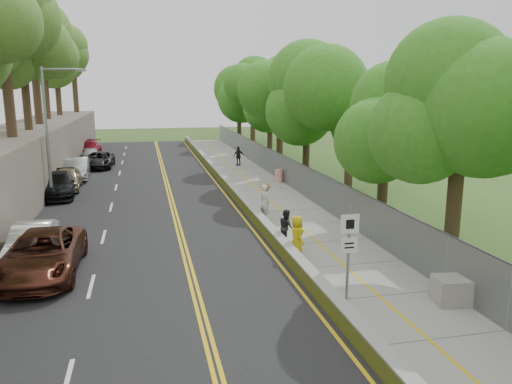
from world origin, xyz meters
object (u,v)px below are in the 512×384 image
object	(u,v)px
painter_0	(297,236)
car_1	(32,242)
person_far	(239,156)
construction_barrel	(279,176)
concrete_block	(454,290)
car_2	(42,254)
signpost	(349,243)
streetlight	(50,126)

from	to	relation	value
painter_0	car_1	bearing A→B (deg)	69.95
person_far	painter_0	bearing A→B (deg)	70.21
construction_barrel	concrete_block	bearing A→B (deg)	-90.00
car_1	car_2	xyz separation A→B (m)	(0.74, -2.00, 0.09)
construction_barrel	painter_0	size ratio (longest dim) A/B	0.56
painter_0	construction_barrel	bearing A→B (deg)	-22.07
painter_0	person_far	world-z (taller)	person_far
painter_0	person_far	bearing A→B (deg)	-14.50
concrete_block	person_far	world-z (taller)	person_far
car_2	person_far	world-z (taller)	person_far
construction_barrel	car_2	world-z (taller)	car_2
signpost	person_far	xyz separation A→B (m)	(1.87, 28.74, -1.07)
signpost	concrete_block	bearing A→B (deg)	-16.85
concrete_block	streetlight	bearing A→B (deg)	129.36
concrete_block	car_2	bearing A→B (deg)	157.47
signpost	car_1	world-z (taller)	signpost
signpost	construction_barrel	xyz separation A→B (m)	(3.25, 20.32, -1.45)
streetlight	concrete_block	world-z (taller)	streetlight
streetlight	car_2	xyz separation A→B (m)	(1.46, -12.48, -3.81)
person_far	car_2	bearing A→B (deg)	49.12
concrete_block	car_2	xyz separation A→B (m)	(-13.30, 5.52, 0.36)
concrete_block	painter_0	distance (m)	6.59
streetlight	painter_0	distance (m)	17.18
car_1	concrete_block	bearing A→B (deg)	-28.26
construction_barrel	car_2	xyz separation A→B (m)	(-13.30, -15.78, 0.31)
streetlight	person_far	distance (m)	18.18
signpost	concrete_block	distance (m)	3.71
streetlight	car_1	size ratio (longest dim) A/B	1.88
signpost	car_1	xyz separation A→B (m)	(-10.79, 6.53, -1.22)
concrete_block	car_1	world-z (taller)	car_1
signpost	painter_0	xyz separation A→B (m)	(-0.30, 4.55, -1.08)
streetlight	car_1	distance (m)	11.21
concrete_block	person_far	distance (m)	29.76
concrete_block	car_1	xyz separation A→B (m)	(-14.04, 7.52, 0.27)
signpost	construction_barrel	distance (m)	20.63
car_2	person_far	distance (m)	26.98
streetlight	car_2	world-z (taller)	streetlight
person_far	construction_barrel	bearing A→B (deg)	84.65
car_2	painter_0	distance (m)	9.75
car_1	person_far	distance (m)	25.56
signpost	construction_barrel	world-z (taller)	signpost
construction_barrel	car_1	distance (m)	19.68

